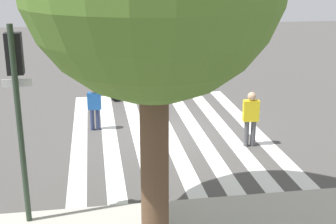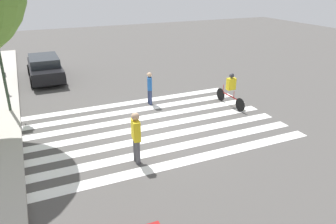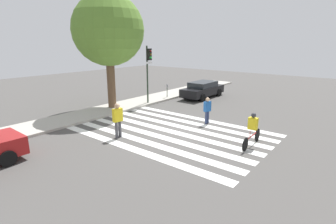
# 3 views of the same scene
# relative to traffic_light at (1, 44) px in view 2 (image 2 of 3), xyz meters

# --- Properties ---
(ground_plane) EXTENTS (60.00, 60.00, 0.00)m
(ground_plane) POSITION_rel_traffic_light_xyz_m (-3.95, -5.25, -3.08)
(ground_plane) COLOR #4C4947
(crosswalk_stripes) EXTENTS (6.42, 10.00, 0.01)m
(crosswalk_stripes) POSITION_rel_traffic_light_xyz_m (-3.95, -5.25, -3.08)
(crosswalk_stripes) COLOR white
(crosswalk_stripes) RESTS_ON ground_plane
(traffic_light) EXTENTS (0.60, 0.50, 4.40)m
(traffic_light) POSITION_rel_traffic_light_xyz_m (0.00, 0.00, 0.00)
(traffic_light) COLOR #283828
(traffic_light) RESTS_ON ground_plane
(parking_meter) EXTENTS (0.15, 0.15, 1.27)m
(parking_meter) POSITION_rel_traffic_light_xyz_m (2.52, 0.24, -2.13)
(parking_meter) COLOR #283828
(parking_meter) RESTS_ON ground_plane
(pedestrian_adult_blue_shirt) EXTENTS (0.47, 0.32, 1.57)m
(pedestrian_adult_blue_shirt) POSITION_rel_traffic_light_xyz_m (-1.51, -5.97, -2.20)
(pedestrian_adult_blue_shirt) COLOR navy
(pedestrian_adult_blue_shirt) RESTS_ON ground_plane
(pedestrian_adult_tall_backpack) EXTENTS (0.51, 0.28, 1.76)m
(pedestrian_adult_tall_backpack) POSITION_rel_traffic_light_xyz_m (-6.30, -3.66, -2.09)
(pedestrian_adult_tall_backpack) COLOR #4C4C51
(pedestrian_adult_tall_backpack) RESTS_ON ground_plane
(cyclist_near_curb) EXTENTS (2.18, 0.41, 1.58)m
(cyclist_near_curb) POSITION_rel_traffic_light_xyz_m (-3.25, -9.33, -2.22)
(cyclist_near_curb) COLOR black
(cyclist_near_curb) RESTS_ON ground_plane
(car_parked_far_curb) EXTENTS (4.62, 1.90, 1.37)m
(car_parked_far_curb) POSITION_rel_traffic_light_xyz_m (4.88, -1.82, -2.37)
(car_parked_far_curb) COLOR black
(car_parked_far_curb) RESTS_ON ground_plane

